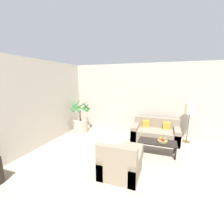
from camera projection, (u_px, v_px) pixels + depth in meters
The scene contains 12 objects.
wall_back at pixel (151, 100), 5.68m from camera, with size 7.87×0.06×2.70m.
wall_left at pixel (4, 111), 3.62m from camera, with size 0.06×8.27×2.70m.
potted_palm at pixel (81, 122), 6.06m from camera, with size 0.82×0.91×1.39m.
sofa_loveseat at pixel (155, 133), 5.26m from camera, with size 1.58×0.85×0.75m.
floor_lamp at pixel (190, 110), 4.91m from camera, with size 0.31×0.31×1.35m.
coffee_table at pixel (157, 143), 4.27m from camera, with size 1.05×0.49×0.37m.
fruit_bowl at pixel (162, 141), 4.24m from camera, with size 0.28×0.28×0.04m.
apple_red at pixel (163, 140), 4.18m from camera, with size 0.08×0.08×0.08m.
apple_green at pixel (164, 139), 4.25m from camera, with size 0.08×0.08×0.08m.
orange_fruit at pixel (160, 138), 4.29m from camera, with size 0.08×0.08×0.08m.
armchair at pixel (120, 165), 3.28m from camera, with size 0.84×0.79×0.82m.
ottoman at pixel (131, 153), 3.98m from camera, with size 0.59×0.52×0.38m.
Camera 1 is at (0.49, 0.88, 2.08)m, focal length 24.00 mm.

